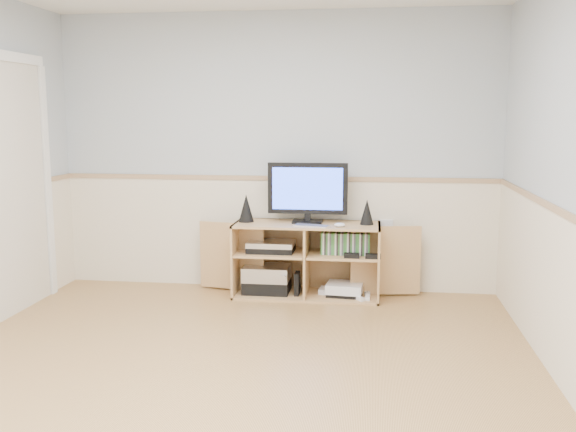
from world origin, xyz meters
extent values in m
cube|color=tan|center=(0.00, 0.00, -0.01)|extent=(4.00, 4.50, 0.02)
cube|color=#A9B3B7|center=(0.00, 2.26, 1.25)|extent=(4.00, 0.02, 2.50)
cube|color=beige|center=(0.00, 2.24, 0.50)|extent=(4.00, 0.01, 1.00)
cube|color=tan|center=(0.00, 2.23, 1.02)|extent=(4.00, 0.02, 0.04)
cube|color=beige|center=(-1.98, 1.30, 1.00)|extent=(0.03, 0.82, 2.00)
cube|color=tan|center=(0.31, 1.98, 0.01)|extent=(1.28, 0.48, 0.02)
cube|color=tan|center=(0.31, 1.98, 0.64)|extent=(1.28, 0.48, 0.02)
cube|color=tan|center=(-0.32, 1.98, 0.33)|extent=(0.02, 0.48, 0.65)
cube|color=tan|center=(0.94, 1.98, 0.33)|extent=(0.02, 0.48, 0.65)
cube|color=tan|center=(0.31, 2.21, 0.33)|extent=(1.28, 0.02, 0.65)
cube|color=tan|center=(0.31, 1.98, 0.33)|extent=(0.02, 0.46, 0.61)
cube|color=tan|center=(-0.01, 1.98, 0.38)|extent=(0.61, 0.44, 0.02)
cube|color=tan|center=(0.63, 1.98, 0.38)|extent=(0.61, 0.44, 0.02)
cube|color=tan|center=(-0.38, 2.04, 0.33)|extent=(0.61, 0.12, 0.61)
cube|color=tan|center=(1.00, 2.04, 0.33)|extent=(0.61, 0.12, 0.61)
cube|color=black|center=(0.31, 2.03, 0.66)|extent=(0.26, 0.18, 0.02)
cube|color=black|center=(0.31, 2.03, 0.70)|extent=(0.05, 0.04, 0.06)
cube|color=black|center=(0.31, 2.03, 0.95)|extent=(0.70, 0.05, 0.45)
cube|color=blue|center=(0.31, 2.00, 0.95)|extent=(0.62, 0.01, 0.37)
cone|color=black|center=(-0.23, 2.00, 0.77)|extent=(0.13, 0.13, 0.25)
cone|color=black|center=(0.83, 2.00, 0.76)|extent=(0.12, 0.12, 0.22)
cube|color=silver|center=(0.36, 1.84, 0.66)|extent=(0.31, 0.18, 0.01)
ellipsoid|color=white|center=(0.60, 1.84, 0.67)|extent=(0.11, 0.08, 0.04)
cube|color=black|center=(-0.05, 1.98, 0.07)|extent=(0.41, 0.30, 0.11)
cube|color=silver|center=(-0.05, 1.98, 0.20)|extent=(0.41, 0.30, 0.13)
cube|color=black|center=(-0.01, 1.98, 0.42)|extent=(0.41, 0.28, 0.05)
cube|color=silver|center=(-0.01, 1.98, 0.46)|extent=(0.41, 0.28, 0.05)
cube|color=black|center=(0.23, 1.93, 0.12)|extent=(0.04, 0.14, 0.20)
cube|color=white|center=(0.53, 2.01, 0.04)|extent=(0.22, 0.18, 0.05)
cube|color=black|center=(0.65, 1.96, 0.04)|extent=(0.32, 0.27, 0.03)
cube|color=white|center=(0.65, 1.96, 0.09)|extent=(0.33, 0.29, 0.08)
cube|color=white|center=(0.85, 1.88, 0.04)|extent=(0.04, 0.14, 0.03)
cube|color=white|center=(0.83, 2.04, 0.04)|extent=(0.09, 0.15, 0.03)
cube|color=#3F8C3F|center=(0.65, 1.96, 0.48)|extent=(0.42, 0.14, 0.19)
cube|color=white|center=(1.00, 2.23, 0.60)|extent=(0.12, 0.03, 0.12)
camera|label=1|loc=(0.87, -3.52, 1.59)|focal=40.00mm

